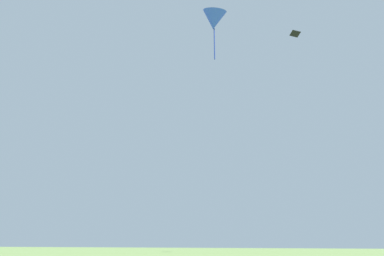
# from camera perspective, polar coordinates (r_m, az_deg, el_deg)

# --- Properties ---
(distant_kite_blue_high_right) EXTENTS (1.66, 1.67, 2.98)m
(distant_kite_blue_high_right) POSITION_cam_1_polar(r_m,az_deg,el_deg) (20.98, 3.25, 15.55)
(distant_kite_blue_high_right) COLOR blue
(distant_kite_black_mid_left) EXTENTS (1.00, 0.99, 0.29)m
(distant_kite_black_mid_left) POSITION_cam_1_polar(r_m,az_deg,el_deg) (37.66, 14.93, 13.29)
(distant_kite_black_mid_left) COLOR black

